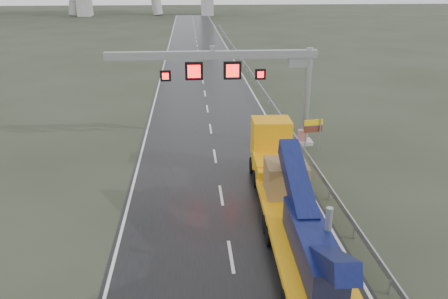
{
  "coord_description": "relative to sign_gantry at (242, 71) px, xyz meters",
  "views": [
    {
      "loc": [
        -1.65,
        -12.53,
        11.81
      ],
      "look_at": [
        0.1,
        9.18,
        3.2
      ],
      "focal_mm": 35.0,
      "sensor_mm": 36.0,
      "label": 1
    }
  ],
  "objects": [
    {
      "name": "road",
      "position": [
        -2.1,
        22.01,
        -5.6
      ],
      "size": [
        11.0,
        200.0,
        0.02
      ],
      "primitive_type": "cube",
      "color": "black",
      "rests_on": "ground"
    },
    {
      "name": "guardrail",
      "position": [
        4.0,
        12.01,
        -4.91
      ],
      "size": [
        0.2,
        140.0,
        1.4
      ],
      "primitive_type": null,
      "color": "#92939A",
      "rests_on": "ground"
    },
    {
      "name": "sign_gantry",
      "position": [
        0.0,
        0.0,
        0.0
      ],
      "size": [
        14.9,
        1.2,
        7.42
      ],
      "color": "#9F9E9A",
      "rests_on": "ground"
    },
    {
      "name": "heavy_haul_truck",
      "position": [
        1.09,
        -11.32,
        -3.95
      ],
      "size": [
        3.27,
        18.34,
        4.29
      ],
      "rotation": [
        0.0,
        0.0,
        -0.03
      ],
      "color": "gold",
      "rests_on": "ground"
    },
    {
      "name": "exit_sign_pair",
      "position": [
        5.0,
        -1.52,
        -3.9
      ],
      "size": [
        1.41,
        0.3,
        2.44
      ],
      "rotation": [
        0.0,
        0.0,
        0.17
      ],
      "color": "gray",
      "rests_on": "ground"
    },
    {
      "name": "striped_barrier",
      "position": [
        4.62,
        -0.23,
        -5.03
      ],
      "size": [
        0.77,
        0.57,
        1.17
      ],
      "primitive_type": "cube",
      "rotation": [
        0.0,
        0.0,
        -0.31
      ],
      "color": "red",
      "rests_on": "ground"
    }
  ]
}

